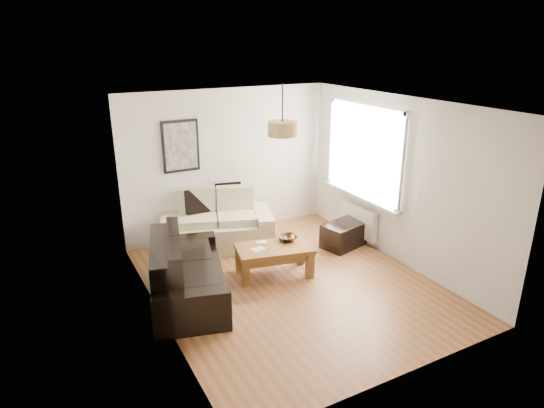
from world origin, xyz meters
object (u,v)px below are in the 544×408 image
loveseat_cream (217,220)px  coffee_table (274,261)px  ottoman (344,235)px  sofa_leather (187,269)px

loveseat_cream → coffee_table: (0.35, -1.40, -0.23)m
loveseat_cream → ottoman: bearing=-10.6°
sofa_leather → ottoman: bearing=-68.1°
sofa_leather → loveseat_cream: bearing=-20.1°
coffee_table → ottoman: bearing=12.3°
loveseat_cream → ottoman: (1.88, -1.07, -0.25)m
coffee_table → loveseat_cream: bearing=104.0°
loveseat_cream → sofa_leather: (-1.00, -1.41, -0.04)m
sofa_leather → coffee_table: (1.35, 0.01, -0.19)m
sofa_leather → ottoman: (2.88, 0.34, -0.21)m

